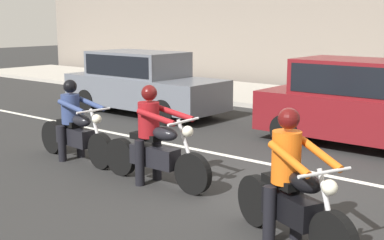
# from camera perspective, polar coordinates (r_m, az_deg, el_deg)

# --- Properties ---
(ground_plane) EXTENTS (80.00, 80.00, 0.00)m
(ground_plane) POSITION_cam_1_polar(r_m,az_deg,el_deg) (8.67, 8.19, -6.61)
(ground_plane) COLOR #282828
(lane_marking_stripe) EXTENTS (18.00, 0.14, 0.01)m
(lane_marking_stripe) POSITION_cam_1_polar(r_m,az_deg,el_deg) (9.71, 7.89, -4.66)
(lane_marking_stripe) COLOR silver
(lane_marking_stripe) RESTS_ON ground_plane
(motorcycle_with_rider_orange_stripe) EXTENTS (1.96, 1.00, 1.62)m
(motorcycle_with_rider_orange_stripe) POSITION_cam_1_polar(r_m,az_deg,el_deg) (6.15, 10.74, -7.64)
(motorcycle_with_rider_orange_stripe) COLOR black
(motorcycle_with_rider_orange_stripe) RESTS_ON ground_plane
(motorcycle_with_rider_crimson) EXTENTS (2.19, 0.70, 1.59)m
(motorcycle_with_rider_crimson) POSITION_cam_1_polar(r_m,az_deg,el_deg) (8.30, -4.15, -2.64)
(motorcycle_with_rider_crimson) COLOR black
(motorcycle_with_rider_crimson) RESTS_ON ground_plane
(motorcycle_with_rider_denim_blue) EXTENTS (2.22, 0.70, 1.51)m
(motorcycle_with_rider_denim_blue) POSITION_cam_1_polar(r_m,az_deg,el_deg) (9.92, -12.67, -0.83)
(motorcycle_with_rider_denim_blue) COLOR black
(motorcycle_with_rider_denim_blue) RESTS_ON ground_plane
(parked_hatchback_maroon) EXTENTS (4.07, 1.76, 1.80)m
(parked_hatchback_maroon) POSITION_cam_1_polar(r_m,az_deg,el_deg) (11.22, 17.81, 1.89)
(parked_hatchback_maroon) COLOR maroon
(parked_hatchback_maroon) RESTS_ON ground_plane
(parked_sedan_slate_gray) EXTENTS (4.77, 1.82, 1.72)m
(parked_sedan_slate_gray) POSITION_cam_1_polar(r_m,az_deg,el_deg) (14.60, -5.51, 4.15)
(parked_sedan_slate_gray) COLOR slate
(parked_sedan_slate_gray) RESTS_ON ground_plane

